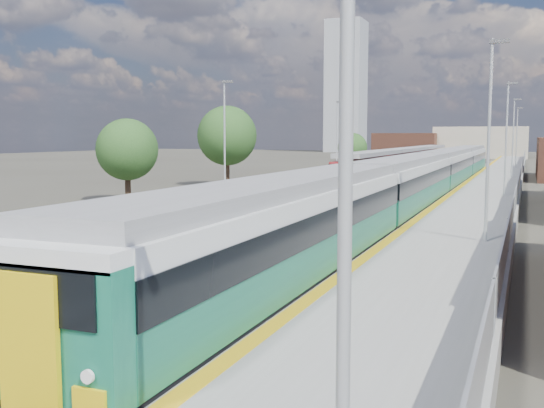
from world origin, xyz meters
The scene contains 11 objects.
ground centered at (0.00, 50.00, 0.00)m, with size 320.00×320.00×0.00m, color #47443A.
ballast_bed centered at (-2.25, 52.50, 0.03)m, with size 10.50×155.00×0.06m, color #565451.
tracks centered at (-1.65, 54.18, 0.11)m, with size 8.96×160.00×0.17m.
platform_right centered at (5.28, 52.49, 0.54)m, with size 4.70×155.00×8.52m.
platform_left centered at (-9.05, 52.49, 0.52)m, with size 4.30×155.00×8.52m.
buildings centered at (-18.12, 138.60, 10.70)m, with size 72.00×185.50×40.00m.
green_train centered at (1.50, 43.60, 2.21)m, with size 2.85×79.43×3.14m.
red_train centered at (-5.50, 73.59, 2.03)m, with size 2.71×55.10×3.43m.
tree_a centered at (-19.94, 37.26, 3.95)m, with size 4.64×4.64×6.29m.
tree_b centered at (-19.52, 53.55, 4.99)m, with size 5.85×5.85×7.93m.
tree_c centered at (-14.14, 81.24, 3.39)m, with size 3.98×3.98×5.40m.
Camera 1 is at (7.97, -3.01, 4.99)m, focal length 42.00 mm.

